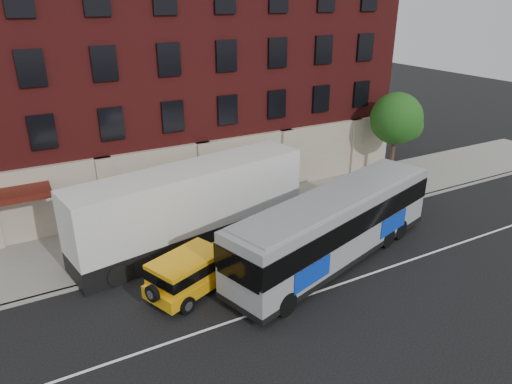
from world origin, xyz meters
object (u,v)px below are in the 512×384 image
yellow_suv (192,270)px  shipping_container (192,207)px  sign_pole (80,258)px  street_tree (397,120)px  city_bus (335,224)px

yellow_suv → shipping_container: (1.70, 4.21, 1.04)m
sign_pole → shipping_container: (5.99, 1.34, 0.68)m
shipping_container → street_tree: bearing=7.1°
city_bus → shipping_container: shipping_container is taller
street_tree → sign_pole: bearing=-171.4°
sign_pole → street_tree: street_tree is taller
street_tree → city_bus: (-10.50, -7.02, -2.40)m
street_tree → city_bus: size_ratio=0.46×
city_bus → sign_pole: bearing=162.3°
city_bus → shipping_container: size_ratio=1.03×
street_tree → shipping_container: street_tree is taller
street_tree → shipping_container: size_ratio=0.47×
yellow_suv → street_tree: bearing=19.3°
sign_pole → yellow_suv: sign_pole is taller
sign_pole → shipping_container: 6.17m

